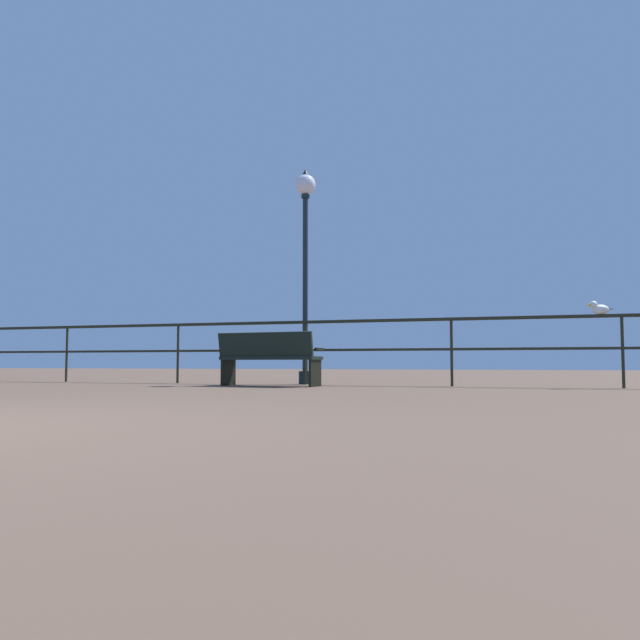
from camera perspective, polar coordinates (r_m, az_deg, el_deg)
name	(u,v)px	position (r m, az deg, el deg)	size (l,w,h in m)	color
pier_railing	(305,337)	(10.43, -1.38, -1.55)	(24.19, 0.05, 1.07)	black
bench_near_left	(268,355)	(9.76, -4.77, -3.25)	(1.65, 0.72, 0.84)	black
lamppost_center	(305,238)	(10.86, -1.35, 7.48)	(0.35, 0.35, 3.74)	#16262D
seagull_on_rail	(599,308)	(9.91, 24.19, 0.98)	(0.38, 0.26, 0.19)	white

